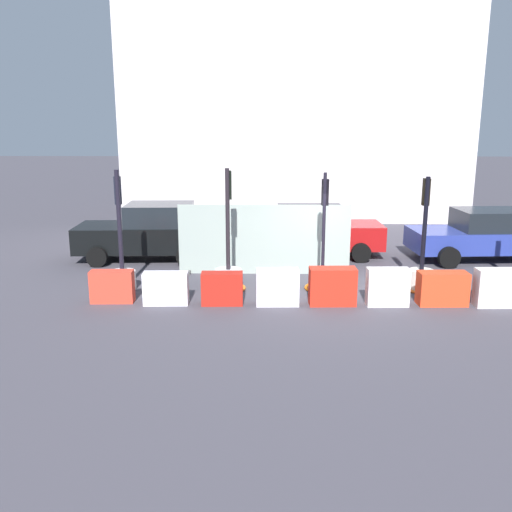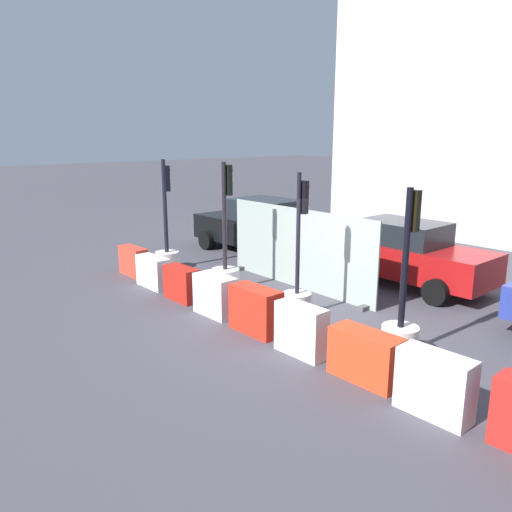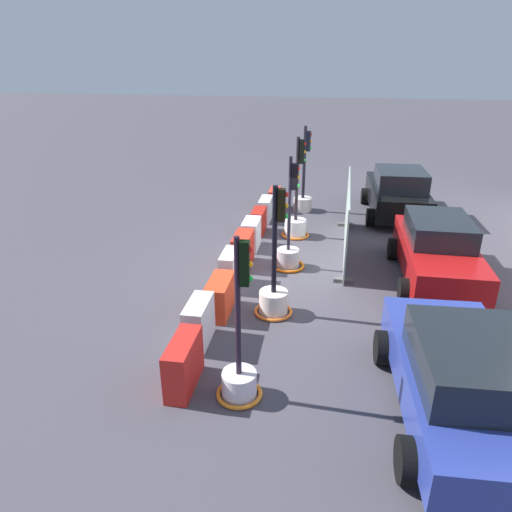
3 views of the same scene
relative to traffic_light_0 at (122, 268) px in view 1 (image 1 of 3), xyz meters
The scene contains 18 objects.
ground_plane 5.29m from the traffic_light_0, ahead, with size 120.00×120.00×0.00m, color #44414A.
traffic_light_0 is the anchor object (origin of this frame).
traffic_light_1 2.75m from the traffic_light_0, ahead, with size 0.90×0.90×3.14m.
traffic_light_2 5.19m from the traffic_light_0, ahead, with size 0.92×0.92×3.03m.
traffic_light_3 7.74m from the traffic_light_0, ahead, with size 0.86×0.86×2.93m.
construction_barrier_0 1.08m from the traffic_light_0, 88.76° to the right, with size 1.03×0.39×0.78m.
construction_barrier_1 1.80m from the traffic_light_0, 41.44° to the right, with size 1.07×0.42×0.78m.
construction_barrier_2 2.94m from the traffic_light_0, 23.84° to the right, with size 0.99×0.43×0.78m.
construction_barrier_3 4.17m from the traffic_light_0, 16.30° to the right, with size 1.02×0.49×0.86m.
construction_barrier_4 5.43m from the traffic_light_0, 12.17° to the right, with size 1.12×0.50×0.90m.
construction_barrier_5 6.71m from the traffic_light_0, 10.28° to the right, with size 0.99×0.39×0.91m.
construction_barrier_6 8.00m from the traffic_light_0, ahead, with size 1.17×0.52×0.80m.
construction_barrier_7 9.25m from the traffic_light_0, ahead, with size 1.03×0.44×0.90m.
car_red_compact 6.57m from the traffic_light_0, 36.07° to the left, with size 4.24×2.11×1.63m.
car_black_sedan 3.36m from the traffic_light_0, 89.19° to the left, with size 4.39×2.37×1.76m.
car_blue_estate 11.07m from the traffic_light_0, 17.98° to the left, with size 4.37×2.42×1.59m.
building_main_facade 15.60m from the traffic_light_0, 68.74° to the left, with size 15.63×6.45×15.67m.
site_fence_panel 4.03m from the traffic_light_0, 23.60° to the left, with size 4.88×0.50×2.00m.
Camera 1 is at (-1.54, -13.57, 4.21)m, focal length 38.73 mm.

